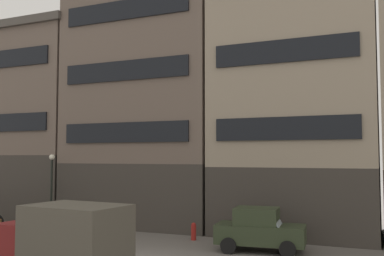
# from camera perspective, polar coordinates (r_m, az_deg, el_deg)

# --- Properties ---
(building_far_left) EXTENTS (8.77, 6.63, 12.67)m
(building_far_left) POSITION_cam_1_polar(r_m,az_deg,el_deg) (32.58, -19.08, 0.74)
(building_far_left) COLOR #38332D
(building_far_left) RESTS_ON ground_plane
(building_center_left) EXTENTS (9.69, 6.63, 14.36)m
(building_center_left) POSITION_cam_1_polar(r_m,az_deg,el_deg) (27.48, -5.21, 3.10)
(building_center_left) COLOR #38332D
(building_center_left) RESTS_ON ground_plane
(building_center_right) EXTENTS (8.58, 6.63, 15.02)m
(building_center_right) POSITION_cam_1_polar(r_m,az_deg,el_deg) (24.61, 13.14, 4.74)
(building_center_right) COLOR #38332D
(building_center_right) RESTS_ON ground_plane
(delivery_truck_near) EXTENTS (4.47, 2.43, 2.62)m
(delivery_truck_near) POSITION_cam_1_polar(r_m,az_deg,el_deg) (13.99, -16.42, -14.16)
(delivery_truck_near) COLOR maroon
(delivery_truck_near) RESTS_ON ground_plane
(sedan_dark) EXTENTS (3.84, 2.16, 1.83)m
(sedan_dark) POSITION_cam_1_polar(r_m,az_deg,el_deg) (19.53, 8.63, -12.72)
(sedan_dark) COLOR #2D3823
(sedan_dark) RESTS_ON ground_plane
(streetlamp_curbside) EXTENTS (0.32, 0.32, 4.12)m
(streetlamp_curbside) POSITION_cam_1_polar(r_m,az_deg,el_deg) (26.60, -17.52, -6.35)
(streetlamp_curbside) COLOR black
(streetlamp_curbside) RESTS_ON ground_plane
(fire_hydrant_curbside) EXTENTS (0.24, 0.24, 0.83)m
(fire_hydrant_curbside) POSITION_cam_1_polar(r_m,az_deg,el_deg) (21.93, 0.20, -13.03)
(fire_hydrant_curbside) COLOR maroon
(fire_hydrant_curbside) RESTS_ON ground_plane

